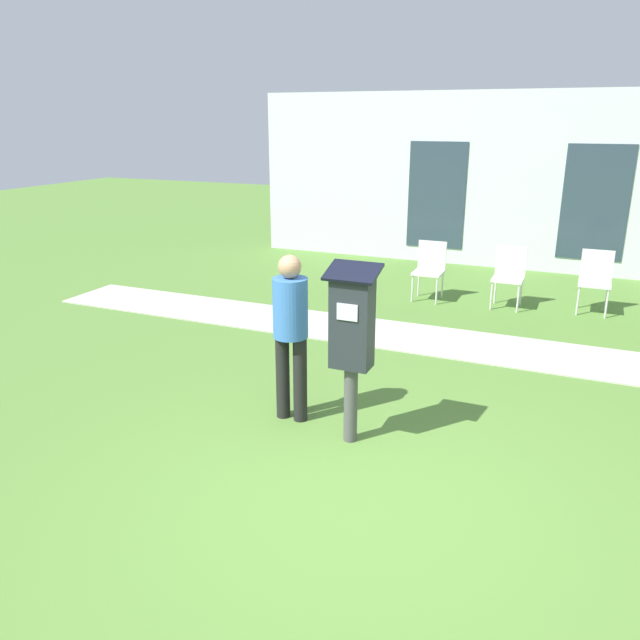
% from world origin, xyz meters
% --- Properties ---
extents(ground_plane, '(40.00, 40.00, 0.00)m').
position_xyz_m(ground_plane, '(0.00, 0.00, 0.00)').
color(ground_plane, '#517A33').
extents(sidewalk, '(12.00, 1.10, 0.02)m').
position_xyz_m(sidewalk, '(0.00, 3.65, 0.01)').
color(sidewalk, '#B7B2A8').
rests_on(sidewalk, ground).
extents(building_facade, '(10.00, 0.26, 3.20)m').
position_xyz_m(building_facade, '(0.00, 8.30, 1.60)').
color(building_facade, silver).
rests_on(building_facade, ground).
extents(parking_meter, '(0.44, 0.31, 1.59)m').
position_xyz_m(parking_meter, '(-0.37, 0.83, 1.02)').
color(parking_meter, '#4C4C4C').
rests_on(parking_meter, ground).
extents(person_standing, '(0.32, 0.32, 1.58)m').
position_xyz_m(person_standing, '(-1.03, 1.01, 0.93)').
color(person_standing, black).
rests_on(person_standing, ground).
extents(outdoor_chair_left, '(0.44, 0.44, 0.90)m').
position_xyz_m(outdoor_chair_left, '(-0.84, 5.57, 0.53)').
color(outdoor_chair_left, silver).
rests_on(outdoor_chair_left, ground).
extents(outdoor_chair_middle, '(0.44, 0.44, 0.90)m').
position_xyz_m(outdoor_chair_middle, '(0.34, 5.64, 0.53)').
color(outdoor_chair_middle, silver).
rests_on(outdoor_chair_middle, ground).
extents(outdoor_chair_right, '(0.44, 0.44, 0.90)m').
position_xyz_m(outdoor_chair_right, '(1.53, 5.86, 0.53)').
color(outdoor_chair_right, silver).
rests_on(outdoor_chair_right, ground).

